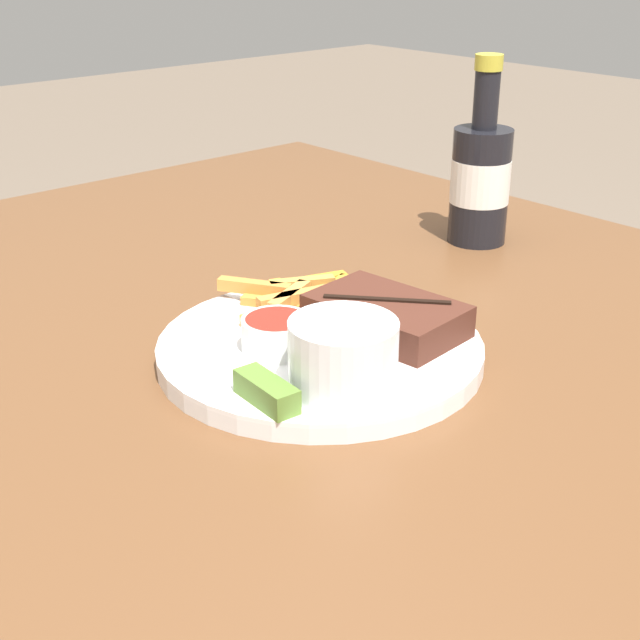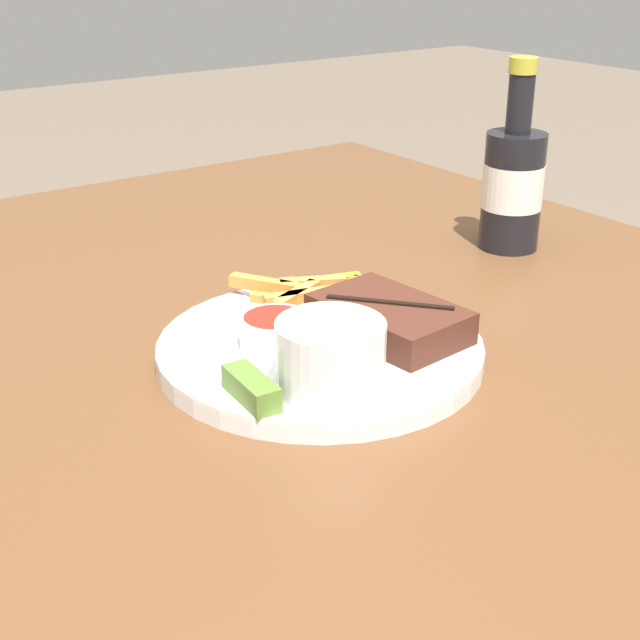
{
  "view_description": "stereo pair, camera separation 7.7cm",
  "coord_description": "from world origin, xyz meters",
  "px_view_note": "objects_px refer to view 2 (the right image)",
  "views": [
    {
      "loc": [
        0.53,
        -0.47,
        1.08
      ],
      "look_at": [
        0.0,
        0.0,
        0.77
      ],
      "focal_mm": 50.0,
      "sensor_mm": 36.0,
      "label": 1
    },
    {
      "loc": [
        0.58,
        -0.41,
        1.08
      ],
      "look_at": [
        0.0,
        0.0,
        0.77
      ],
      "focal_mm": 50.0,
      "sensor_mm": 36.0,
      "label": 2
    }
  ],
  "objects_px": {
    "fork_utensil": "(269,313)",
    "knife_utensil": "(341,323)",
    "dipping_sauce_cup": "(275,331)",
    "dinner_plate": "(320,350)",
    "beer_bottle": "(513,183)",
    "steak_portion": "(389,318)",
    "coleslaw_cup": "(330,353)",
    "pickle_spear": "(251,388)"
  },
  "relations": [
    {
      "from": "beer_bottle",
      "to": "knife_utensil",
      "type": "bearing_deg",
      "value": -72.85
    },
    {
      "from": "steak_portion",
      "to": "coleslaw_cup",
      "type": "xyz_separation_m",
      "value": [
        0.05,
        -0.1,
        0.02
      ]
    },
    {
      "from": "dinner_plate",
      "to": "beer_bottle",
      "type": "xyz_separation_m",
      "value": [
        -0.11,
        0.36,
        0.07
      ]
    },
    {
      "from": "coleslaw_cup",
      "to": "knife_utensil",
      "type": "height_order",
      "value": "coleslaw_cup"
    },
    {
      "from": "dinner_plate",
      "to": "beer_bottle",
      "type": "bearing_deg",
      "value": 107.8
    },
    {
      "from": "dinner_plate",
      "to": "steak_portion",
      "type": "distance_m",
      "value": 0.07
    },
    {
      "from": "dipping_sauce_cup",
      "to": "dinner_plate",
      "type": "bearing_deg",
      "value": 74.04
    },
    {
      "from": "fork_utensil",
      "to": "knife_utensil",
      "type": "xyz_separation_m",
      "value": [
        0.06,
        0.04,
        0.0
      ]
    },
    {
      "from": "steak_portion",
      "to": "pickle_spear",
      "type": "bearing_deg",
      "value": -78.67
    },
    {
      "from": "pickle_spear",
      "to": "fork_utensil",
      "type": "relative_size",
      "value": 0.46
    },
    {
      "from": "steak_portion",
      "to": "coleslaw_cup",
      "type": "relative_size",
      "value": 1.65
    },
    {
      "from": "pickle_spear",
      "to": "dipping_sauce_cup",
      "type": "bearing_deg",
      "value": 135.92
    },
    {
      "from": "coleslaw_cup",
      "to": "dipping_sauce_cup",
      "type": "bearing_deg",
      "value": 176.01
    },
    {
      "from": "pickle_spear",
      "to": "steak_portion",
      "type": "bearing_deg",
      "value": 101.33
    },
    {
      "from": "beer_bottle",
      "to": "fork_utensil",
      "type": "bearing_deg",
      "value": -83.75
    },
    {
      "from": "dinner_plate",
      "to": "pickle_spear",
      "type": "bearing_deg",
      "value": -61.87
    },
    {
      "from": "beer_bottle",
      "to": "dinner_plate",
      "type": "bearing_deg",
      "value": -72.2
    },
    {
      "from": "beer_bottle",
      "to": "dipping_sauce_cup",
      "type": "bearing_deg",
      "value": -75.39
    },
    {
      "from": "dipping_sauce_cup",
      "to": "fork_utensil",
      "type": "bearing_deg",
      "value": 152.13
    },
    {
      "from": "knife_utensil",
      "to": "beer_bottle",
      "type": "distance_m",
      "value": 0.34
    },
    {
      "from": "dipping_sauce_cup",
      "to": "fork_utensil",
      "type": "height_order",
      "value": "dipping_sauce_cup"
    },
    {
      "from": "dinner_plate",
      "to": "beer_bottle",
      "type": "distance_m",
      "value": 0.38
    },
    {
      "from": "steak_portion",
      "to": "beer_bottle",
      "type": "distance_m",
      "value": 0.33
    },
    {
      "from": "coleslaw_cup",
      "to": "fork_utensil",
      "type": "height_order",
      "value": "coleslaw_cup"
    },
    {
      "from": "pickle_spear",
      "to": "knife_utensil",
      "type": "bearing_deg",
      "value": 117.02
    },
    {
      "from": "dipping_sauce_cup",
      "to": "knife_utensil",
      "type": "distance_m",
      "value": 0.08
    },
    {
      "from": "coleslaw_cup",
      "to": "steak_portion",
      "type": "bearing_deg",
      "value": 117.67
    },
    {
      "from": "pickle_spear",
      "to": "coleslaw_cup",
      "type": "bearing_deg",
      "value": 69.36
    },
    {
      "from": "pickle_spear",
      "to": "fork_utensil",
      "type": "height_order",
      "value": "pickle_spear"
    },
    {
      "from": "dinner_plate",
      "to": "pickle_spear",
      "type": "height_order",
      "value": "pickle_spear"
    },
    {
      "from": "dinner_plate",
      "to": "pickle_spear",
      "type": "relative_size",
      "value": 4.61
    },
    {
      "from": "coleslaw_cup",
      "to": "pickle_spear",
      "type": "xyz_separation_m",
      "value": [
        -0.02,
        -0.06,
        -0.02
      ]
    },
    {
      "from": "dipping_sauce_cup",
      "to": "knife_utensil",
      "type": "height_order",
      "value": "dipping_sauce_cup"
    },
    {
      "from": "coleslaw_cup",
      "to": "beer_bottle",
      "type": "distance_m",
      "value": 0.45
    },
    {
      "from": "steak_portion",
      "to": "dipping_sauce_cup",
      "type": "bearing_deg",
      "value": -109.23
    },
    {
      "from": "dipping_sauce_cup",
      "to": "steak_portion",
      "type": "bearing_deg",
      "value": 70.77
    },
    {
      "from": "steak_portion",
      "to": "pickle_spear",
      "type": "relative_size",
      "value": 2.28
    },
    {
      "from": "dinner_plate",
      "to": "steak_portion",
      "type": "bearing_deg",
      "value": 68.64
    },
    {
      "from": "dipping_sauce_cup",
      "to": "beer_bottle",
      "type": "xyz_separation_m",
      "value": [
        -0.1,
        0.4,
        0.04
      ]
    },
    {
      "from": "steak_portion",
      "to": "coleslaw_cup",
      "type": "bearing_deg",
      "value": -62.33
    },
    {
      "from": "coleslaw_cup",
      "to": "dinner_plate",
      "type": "bearing_deg",
      "value": 149.64
    },
    {
      "from": "fork_utensil",
      "to": "beer_bottle",
      "type": "xyz_separation_m",
      "value": [
        -0.04,
        0.36,
        0.06
      ]
    }
  ]
}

